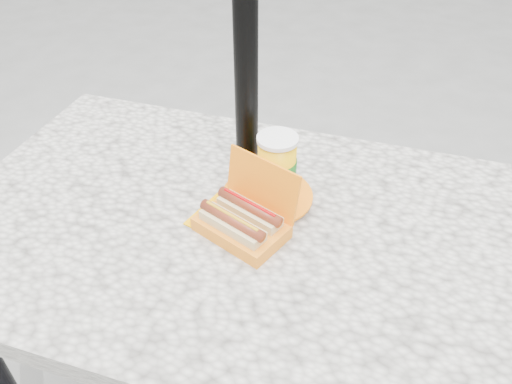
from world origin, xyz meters
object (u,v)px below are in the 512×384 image
(soda_cup, at_px, (277,169))
(hotdog_box, at_px, (243,220))
(fries_plate, at_px, (264,196))
(umbrella_pole, at_px, (246,32))

(soda_cup, bearing_deg, hotdog_box, -105.48)
(fries_plate, distance_m, soda_cup, 0.08)
(hotdog_box, distance_m, fries_plate, 0.12)
(umbrella_pole, bearing_deg, hotdog_box, -74.35)
(umbrella_pole, height_order, fries_plate, umbrella_pole)
(hotdog_box, relative_size, fries_plate, 0.77)
(hotdog_box, bearing_deg, fries_plate, 105.94)
(hotdog_box, height_order, soda_cup, soda_cup)
(hotdog_box, distance_m, soda_cup, 0.14)
(fries_plate, bearing_deg, soda_cup, 28.51)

